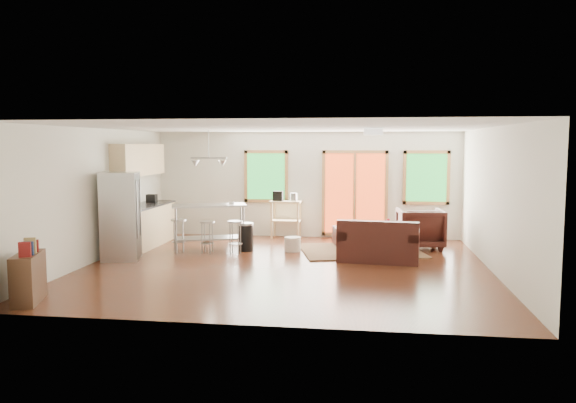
# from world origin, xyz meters

# --- Properties ---
(floor) EXTENTS (7.50, 7.00, 0.02)m
(floor) POSITION_xyz_m (0.00, 0.00, -0.01)
(floor) COLOR #391A0F
(floor) RESTS_ON ground
(ceiling) EXTENTS (7.50, 7.00, 0.02)m
(ceiling) POSITION_xyz_m (0.00, 0.00, 2.61)
(ceiling) COLOR silver
(ceiling) RESTS_ON ground
(back_wall) EXTENTS (7.50, 0.02, 2.60)m
(back_wall) POSITION_xyz_m (0.00, 3.51, 1.30)
(back_wall) COLOR beige
(back_wall) RESTS_ON ground
(left_wall) EXTENTS (0.02, 7.00, 2.60)m
(left_wall) POSITION_xyz_m (-3.76, 0.00, 1.30)
(left_wall) COLOR beige
(left_wall) RESTS_ON ground
(right_wall) EXTENTS (0.02, 7.00, 2.60)m
(right_wall) POSITION_xyz_m (3.76, 0.00, 1.30)
(right_wall) COLOR beige
(right_wall) RESTS_ON ground
(front_wall) EXTENTS (7.50, 0.02, 2.60)m
(front_wall) POSITION_xyz_m (0.00, -3.51, 1.30)
(front_wall) COLOR beige
(front_wall) RESTS_ON ground
(window_left) EXTENTS (1.10, 0.05, 1.30)m
(window_left) POSITION_xyz_m (-1.00, 3.46, 1.50)
(window_left) COLOR #16561E
(window_left) RESTS_ON back_wall
(french_doors) EXTENTS (1.60, 0.05, 2.10)m
(french_doors) POSITION_xyz_m (1.20, 3.46, 1.10)
(french_doors) COLOR #B13714
(french_doors) RESTS_ON back_wall
(window_right) EXTENTS (1.10, 0.05, 1.30)m
(window_right) POSITION_xyz_m (2.90, 3.46, 1.50)
(window_right) COLOR #16561E
(window_right) RESTS_ON back_wall
(rug) EXTENTS (2.89, 2.47, 0.02)m
(rug) POSITION_xyz_m (1.38, 1.73, 0.01)
(rug) COLOR #465D37
(rug) RESTS_ON floor
(loveseat) EXTENTS (1.64, 1.04, 0.83)m
(loveseat) POSITION_xyz_m (1.74, 0.76, 0.33)
(loveseat) COLOR black
(loveseat) RESTS_ON floor
(coffee_table) EXTENTS (1.14, 0.90, 0.40)m
(coffee_table) POSITION_xyz_m (1.65, 1.96, 0.34)
(coffee_table) COLOR #392315
(coffee_table) RESTS_ON floor
(armchair) EXTENTS (1.03, 0.98, 0.98)m
(armchair) POSITION_xyz_m (2.67, 2.24, 0.49)
(armchair) COLOR black
(armchair) RESTS_ON floor
(ottoman) EXTENTS (0.75, 0.75, 0.42)m
(ottoman) POSITION_xyz_m (1.08, 2.41, 0.21)
(ottoman) COLOR black
(ottoman) RESTS_ON floor
(pouf) EXTENTS (0.42, 0.42, 0.31)m
(pouf) POSITION_xyz_m (-0.07, 1.52, 0.15)
(pouf) COLOR beige
(pouf) RESTS_ON floor
(vase) EXTENTS (0.22, 0.23, 0.29)m
(vase) POSITION_xyz_m (1.95, 1.95, 0.50)
(vase) COLOR silver
(vase) RESTS_ON coffee_table
(book) EXTENTS (0.21, 0.11, 0.29)m
(book) POSITION_xyz_m (1.91, 1.72, 0.55)
(book) COLOR maroon
(book) RESTS_ON coffee_table
(cabinets) EXTENTS (0.64, 2.24, 2.30)m
(cabinets) POSITION_xyz_m (-3.49, 1.70, 0.93)
(cabinets) COLOR tan
(cabinets) RESTS_ON floor
(refrigerator) EXTENTS (0.84, 0.82, 1.74)m
(refrigerator) POSITION_xyz_m (-3.34, 0.20, 0.87)
(refrigerator) COLOR #B7BABC
(refrigerator) RESTS_ON floor
(island) EXTENTS (1.70, 1.12, 1.00)m
(island) POSITION_xyz_m (-1.89, 1.43, 0.69)
(island) COLOR #B7BABC
(island) RESTS_ON floor
(cup) EXTENTS (0.15, 0.14, 0.12)m
(cup) POSITION_xyz_m (-1.43, 1.59, 1.01)
(cup) COLOR silver
(cup) RESTS_ON island
(bar_stool_a) EXTENTS (0.41, 0.41, 0.70)m
(bar_stool_a) POSITION_xyz_m (-2.49, 1.16, 0.52)
(bar_stool_a) COLOR #B7BABC
(bar_stool_a) RESTS_ON floor
(bar_stool_b) EXTENTS (0.33, 0.33, 0.68)m
(bar_stool_b) POSITION_xyz_m (-1.85, 1.12, 0.50)
(bar_stool_b) COLOR #B7BABC
(bar_stool_b) RESTS_ON floor
(bar_stool_c) EXTENTS (0.34, 0.34, 0.70)m
(bar_stool_c) POSITION_xyz_m (-1.23, 1.08, 0.52)
(bar_stool_c) COLOR #B7BABC
(bar_stool_c) RESTS_ON floor
(trash_can) EXTENTS (0.40, 0.40, 0.61)m
(trash_can) POSITION_xyz_m (-1.08, 1.43, 0.31)
(trash_can) COLOR black
(trash_can) RESTS_ON floor
(kitchen_cart) EXTENTS (0.77, 0.50, 1.15)m
(kitchen_cart) POSITION_xyz_m (-0.49, 3.25, 0.79)
(kitchen_cart) COLOR tan
(kitchen_cart) RESTS_ON floor
(bookshelf) EXTENTS (0.55, 0.86, 0.95)m
(bookshelf) POSITION_xyz_m (-3.35, -2.91, 0.37)
(bookshelf) COLOR #392315
(bookshelf) RESTS_ON floor
(ceiling_flush) EXTENTS (0.35, 0.35, 0.12)m
(ceiling_flush) POSITION_xyz_m (1.60, 0.60, 2.53)
(ceiling_flush) COLOR white
(ceiling_flush) RESTS_ON ceiling
(pendant_light) EXTENTS (0.80, 0.18, 0.79)m
(pendant_light) POSITION_xyz_m (-1.90, 1.50, 1.90)
(pendant_light) COLOR gray
(pendant_light) RESTS_ON ceiling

